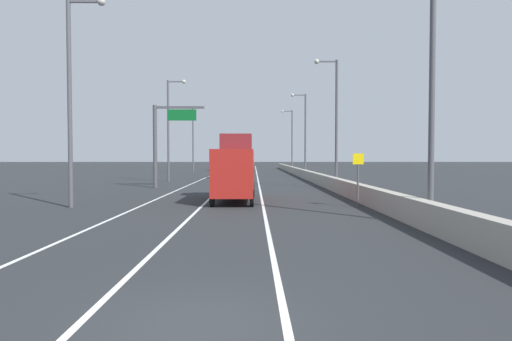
{
  "coord_description": "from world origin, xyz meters",
  "views": [
    {
      "loc": [
        0.95,
        -6.94,
        2.82
      ],
      "look_at": [
        1.24,
        41.2,
        1.24
      ],
      "focal_mm": 29.36,
      "sensor_mm": 36.0,
      "label": 1
    }
  ],
  "objects_px": {
    "lamp_post_right_near": "(427,66)",
    "lamp_post_right_third": "(304,130)",
    "car_blue_3": "(222,170)",
    "lamp_post_left_near": "(74,89)",
    "lamp_post_left_far": "(194,135)",
    "car_silver_1": "(239,173)",
    "car_white_2": "(245,168)",
    "speed_advisory_sign": "(358,176)",
    "lamp_post_left_mid": "(170,124)",
    "lamp_post_right_second": "(334,115)",
    "car_red_0": "(216,166)",
    "box_truck": "(235,170)",
    "lamp_post_right_fourth": "(291,137)",
    "overhead_sign_gantry": "(163,136)"
  },
  "relations": [
    {
      "from": "lamp_post_right_near",
      "to": "car_red_0",
      "type": "distance_m",
      "value": 71.0
    },
    {
      "from": "car_red_0",
      "to": "car_blue_3",
      "type": "xyz_separation_m",
      "value": [
        3.44,
        -28.89,
        0.12
      ]
    },
    {
      "from": "lamp_post_right_second",
      "to": "car_white_2",
      "type": "relative_size",
      "value": 2.7
    },
    {
      "from": "lamp_post_right_near",
      "to": "car_blue_3",
      "type": "xyz_separation_m",
      "value": [
        -11.38,
        40.32,
        -5.46
      ]
    },
    {
      "from": "lamp_post_right_second",
      "to": "lamp_post_left_far",
      "type": "distance_m",
      "value": 38.48
    },
    {
      "from": "overhead_sign_gantry",
      "to": "lamp_post_right_near",
      "type": "height_order",
      "value": "lamp_post_right_near"
    },
    {
      "from": "lamp_post_right_third",
      "to": "car_blue_3",
      "type": "xyz_separation_m",
      "value": [
        -11.23,
        -0.2,
        -5.46
      ]
    },
    {
      "from": "lamp_post_right_fourth",
      "to": "lamp_post_left_mid",
      "type": "relative_size",
      "value": 1.0
    },
    {
      "from": "overhead_sign_gantry",
      "to": "lamp_post_left_far",
      "type": "bearing_deg",
      "value": 93.26
    },
    {
      "from": "lamp_post_right_fourth",
      "to": "box_truck",
      "type": "relative_size",
      "value": 1.52
    },
    {
      "from": "lamp_post_right_third",
      "to": "lamp_post_left_near",
      "type": "distance_m",
      "value": 38.4
    },
    {
      "from": "lamp_post_right_near",
      "to": "car_red_0",
      "type": "height_order",
      "value": "lamp_post_right_near"
    },
    {
      "from": "lamp_post_left_mid",
      "to": "car_red_0",
      "type": "xyz_separation_m",
      "value": [
        1.68,
        38.9,
        -5.58
      ]
    },
    {
      "from": "lamp_post_right_near",
      "to": "lamp_post_right_third",
      "type": "distance_m",
      "value": 40.52
    },
    {
      "from": "lamp_post_right_second",
      "to": "lamp_post_left_near",
      "type": "height_order",
      "value": "same"
    },
    {
      "from": "car_silver_1",
      "to": "car_white_2",
      "type": "distance_m",
      "value": 21.9
    },
    {
      "from": "lamp_post_left_far",
      "to": "car_blue_3",
      "type": "height_order",
      "value": "lamp_post_left_far"
    },
    {
      "from": "car_blue_3",
      "to": "box_truck",
      "type": "height_order",
      "value": "box_truck"
    },
    {
      "from": "car_blue_3",
      "to": "box_truck",
      "type": "xyz_separation_m",
      "value": [
        3.11,
        -30.74,
        0.92
      ]
    },
    {
      "from": "lamp_post_right_second",
      "to": "lamp_post_right_fourth",
      "type": "distance_m",
      "value": 40.52
    },
    {
      "from": "car_silver_1",
      "to": "lamp_post_right_second",
      "type": "bearing_deg",
      "value": -49.39
    },
    {
      "from": "lamp_post_right_third",
      "to": "car_red_0",
      "type": "relative_size",
      "value": 2.61
    },
    {
      "from": "overhead_sign_gantry",
      "to": "lamp_post_right_second",
      "type": "bearing_deg",
      "value": -2.39
    },
    {
      "from": "lamp_post_right_near",
      "to": "lamp_post_right_fourth",
      "type": "xyz_separation_m",
      "value": [
        -0.11,
        60.78,
        0.0
      ]
    },
    {
      "from": "lamp_post_left_mid",
      "to": "box_truck",
      "type": "bearing_deg",
      "value": -68.34
    },
    {
      "from": "lamp_post_right_second",
      "to": "lamp_post_left_mid",
      "type": "bearing_deg",
      "value": 148.83
    },
    {
      "from": "speed_advisory_sign",
      "to": "lamp_post_left_mid",
      "type": "relative_size",
      "value": 0.26
    },
    {
      "from": "box_truck",
      "to": "car_blue_3",
      "type": "bearing_deg",
      "value": 95.78
    },
    {
      "from": "car_silver_1",
      "to": "lamp_post_right_third",
      "type": "bearing_deg",
      "value": 49.01
    },
    {
      "from": "car_silver_1",
      "to": "box_truck",
      "type": "relative_size",
      "value": 0.57
    },
    {
      "from": "car_red_0",
      "to": "box_truck",
      "type": "height_order",
      "value": "box_truck"
    },
    {
      "from": "lamp_post_right_second",
      "to": "box_truck",
      "type": "bearing_deg",
      "value": -128.15
    },
    {
      "from": "overhead_sign_gantry",
      "to": "lamp_post_right_third",
      "type": "distance_m",
      "value": 24.84
    },
    {
      "from": "car_blue_3",
      "to": "lamp_post_left_near",
      "type": "bearing_deg",
      "value": -99.25
    },
    {
      "from": "lamp_post_right_near",
      "to": "lamp_post_right_second",
      "type": "relative_size",
      "value": 1.0
    },
    {
      "from": "lamp_post_right_fourth",
      "to": "lamp_post_left_near",
      "type": "relative_size",
      "value": 1.0
    },
    {
      "from": "lamp_post_right_second",
      "to": "lamp_post_right_near",
      "type": "bearing_deg",
      "value": -90.32
    },
    {
      "from": "lamp_post_left_near",
      "to": "lamp_post_left_mid",
      "type": "height_order",
      "value": "same"
    },
    {
      "from": "lamp_post_right_near",
      "to": "lamp_post_right_third",
      "type": "relative_size",
      "value": 1.0
    },
    {
      "from": "lamp_post_right_near",
      "to": "lamp_post_left_far",
      "type": "bearing_deg",
      "value": 107.49
    },
    {
      "from": "lamp_post_right_second",
      "to": "lamp_post_right_fourth",
      "type": "xyz_separation_m",
      "value": [
        -0.23,
        40.52,
        0.0
      ]
    },
    {
      "from": "lamp_post_left_near",
      "to": "lamp_post_left_far",
      "type": "relative_size",
      "value": 1.0
    },
    {
      "from": "lamp_post_left_far",
      "to": "car_silver_1",
      "type": "xyz_separation_m",
      "value": [
        8.44,
        -24.01,
        -5.57
      ]
    },
    {
      "from": "speed_advisory_sign",
      "to": "box_truck",
      "type": "height_order",
      "value": "box_truck"
    },
    {
      "from": "car_red_0",
      "to": "lamp_post_left_near",
      "type": "bearing_deg",
      "value": -91.95
    },
    {
      "from": "lamp_post_left_far",
      "to": "car_blue_3",
      "type": "distance_m",
      "value": 16.38
    },
    {
      "from": "speed_advisory_sign",
      "to": "car_silver_1",
      "type": "distance_m",
      "value": 25.76
    },
    {
      "from": "car_red_0",
      "to": "car_silver_1",
      "type": "xyz_separation_m",
      "value": [
        6.06,
        -38.6,
        0.01
      ]
    },
    {
      "from": "lamp_post_left_near",
      "to": "car_silver_1",
      "type": "height_order",
      "value": "lamp_post_left_near"
    },
    {
      "from": "lamp_post_left_far",
      "to": "lamp_post_right_second",
      "type": "bearing_deg",
      "value": -63.25
    }
  ]
}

